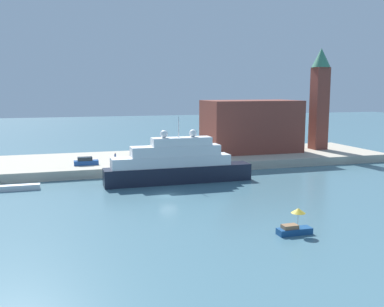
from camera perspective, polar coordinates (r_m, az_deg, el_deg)
name	(u,v)px	position (r m, az deg, el deg)	size (l,w,h in m)	color
ground	(168,195)	(67.13, -3.10, -5.48)	(400.00, 400.00, 0.00)	slate
quay_dock	(138,162)	(93.23, -7.11, -1.07)	(110.00, 22.71, 1.71)	#B7AD99
large_yacht	(177,165)	(75.52, -2.00, -1.46)	(25.72, 3.80, 11.45)	black
small_motorboat	(295,226)	(50.78, 13.24, -9.14)	(3.96, 1.60, 2.97)	navy
work_barge	(20,187)	(75.63, -21.54, -4.14)	(6.20, 1.46, 0.88)	silver
harbor_building	(251,126)	(102.39, 7.68, 3.58)	(21.34, 12.00, 11.81)	brown
bell_tower	(320,95)	(109.36, 16.31, 7.37)	(4.40, 4.40, 23.90)	brown
parked_car	(86,161)	(86.11, -13.68, -1.02)	(4.57, 1.71, 1.51)	#1E4C99
person_figure	(115,157)	(89.77, -9.97, -0.47)	(0.36, 0.36, 1.60)	#334C8C
mooring_bollard	(149,164)	(83.49, -5.66, -1.31)	(0.53, 0.53, 0.71)	black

